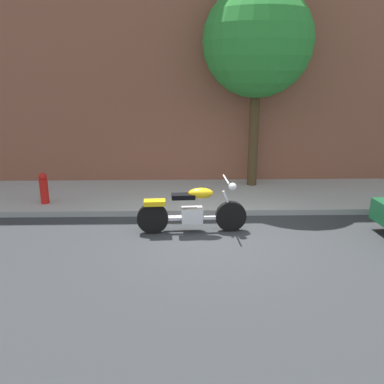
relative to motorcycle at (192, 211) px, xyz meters
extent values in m
plane|color=#303335|center=(0.47, -0.37, -0.46)|extent=(60.00, 60.00, 0.00)
cube|color=#A7A7A7|center=(0.47, 2.34, -0.39)|extent=(24.51, 2.78, 0.14)
cube|color=brown|center=(0.47, 3.98, 3.52)|extent=(24.51, 0.50, 7.96)
cylinder|color=black|center=(0.82, 0.04, -0.14)|extent=(0.65, 0.17, 0.65)
cylinder|color=black|center=(-0.82, -0.05, -0.14)|extent=(0.65, 0.17, 0.65)
cube|color=silver|center=(0.00, 0.00, -0.09)|extent=(0.46, 0.30, 0.32)
cube|color=silver|center=(0.00, 0.00, -0.16)|extent=(1.48, 0.16, 0.06)
ellipsoid|color=yellow|center=(0.18, 0.01, 0.39)|extent=(0.53, 0.29, 0.22)
cube|color=black|center=(-0.18, -0.01, 0.33)|extent=(0.49, 0.27, 0.10)
cube|color=yellow|center=(-0.77, -0.05, 0.21)|extent=(0.45, 0.26, 0.10)
cylinder|color=silver|center=(0.76, 0.04, 0.14)|extent=(0.27, 0.07, 0.58)
cylinder|color=silver|center=(0.70, 0.04, 0.67)|extent=(0.08, 0.70, 0.04)
sphere|color=silver|center=(0.84, 0.04, 0.51)|extent=(0.17, 0.17, 0.17)
cylinder|color=silver|center=(-0.26, 0.14, -0.19)|extent=(0.80, 0.14, 0.09)
cylinder|color=#4A381F|center=(1.78, 3.16, 1.14)|extent=(0.27, 0.27, 3.20)
sphere|color=green|center=(1.78, 3.16, 3.53)|extent=(2.88, 2.88, 2.88)
cylinder|color=red|center=(-3.57, 1.58, -0.09)|extent=(0.20, 0.20, 0.75)
sphere|color=red|center=(-3.57, 1.58, 0.35)|extent=(0.19, 0.19, 0.19)
camera|label=1|loc=(-0.18, -8.06, 2.84)|focal=38.34mm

